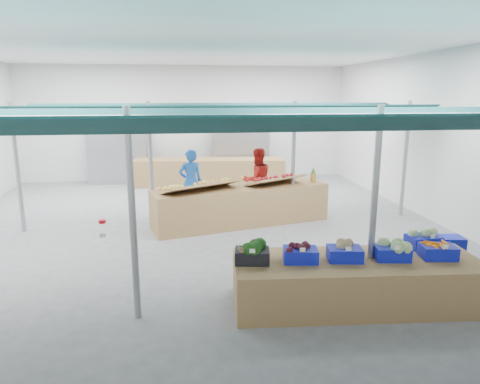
% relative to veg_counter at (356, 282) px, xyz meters
% --- Properties ---
extents(floor, '(13.00, 13.00, 0.00)m').
position_rel_veg_counter_xyz_m(floor, '(-2.26, 4.07, -0.36)').
color(floor, slate).
rests_on(floor, ground).
extents(hall, '(13.00, 13.00, 13.00)m').
position_rel_veg_counter_xyz_m(hall, '(-2.26, 5.51, 2.29)').
color(hall, silver).
rests_on(hall, ground).
extents(pole_grid, '(10.00, 4.60, 3.00)m').
position_rel_veg_counter_xyz_m(pole_grid, '(-1.51, 2.32, 1.45)').
color(pole_grid, gray).
rests_on(pole_grid, floor).
extents(awnings, '(9.50, 7.08, 0.30)m').
position_rel_veg_counter_xyz_m(awnings, '(-1.51, 2.32, 2.42)').
color(awnings, '#0A2E2C').
rests_on(awnings, pole_grid).
extents(back_shelving_left, '(2.00, 0.50, 2.00)m').
position_rel_veg_counter_xyz_m(back_shelving_left, '(-4.76, 10.07, 0.64)').
color(back_shelving_left, '#B23F33').
rests_on(back_shelving_left, floor).
extents(back_shelving_right, '(2.00, 0.50, 2.00)m').
position_rel_veg_counter_xyz_m(back_shelving_right, '(-0.26, 10.07, 0.64)').
color(back_shelving_right, '#B23F33').
rests_on(back_shelving_right, floor).
extents(veg_counter, '(3.78, 1.54, 0.72)m').
position_rel_veg_counter_xyz_m(veg_counter, '(0.00, 0.00, 0.00)').
color(veg_counter, brown).
rests_on(veg_counter, floor).
extents(fruit_counter, '(4.49, 2.08, 0.94)m').
position_rel_veg_counter_xyz_m(fruit_counter, '(-1.10, 4.41, 0.11)').
color(fruit_counter, brown).
rests_on(fruit_counter, floor).
extents(far_counter, '(5.32, 1.63, 0.94)m').
position_rel_veg_counter_xyz_m(far_counter, '(-1.52, 9.21, 0.11)').
color(far_counter, brown).
rests_on(far_counter, floor).
extents(crate_stack, '(0.55, 0.43, 0.61)m').
position_rel_veg_counter_xyz_m(crate_stack, '(2.23, 1.08, -0.05)').
color(crate_stack, '#0F19AC').
rests_on(crate_stack, floor).
extents(vendor_left, '(0.72, 0.56, 1.75)m').
position_rel_veg_counter_xyz_m(vendor_left, '(-2.30, 5.51, 0.51)').
color(vendor_left, '#1B56B2').
rests_on(vendor_left, floor).
extents(vendor_right, '(0.98, 0.85, 1.75)m').
position_rel_veg_counter_xyz_m(vendor_right, '(-0.50, 5.51, 0.51)').
color(vendor_right, '#A21814').
rests_on(vendor_right, floor).
extents(crate_broccoli, '(0.55, 0.44, 0.35)m').
position_rel_veg_counter_xyz_m(crate_broccoli, '(-1.59, 0.13, 0.52)').
color(crate_broccoli, black).
rests_on(crate_broccoli, veg_counter).
extents(crate_beets, '(0.55, 0.44, 0.29)m').
position_rel_veg_counter_xyz_m(crate_beets, '(-0.87, 0.07, 0.49)').
color(crate_beets, '#0F19AC').
rests_on(crate_beets, veg_counter).
extents(crate_celeriac, '(0.55, 0.44, 0.31)m').
position_rel_veg_counter_xyz_m(crate_celeriac, '(-0.20, 0.02, 0.50)').
color(crate_celeriac, '#0F19AC').
rests_on(crate_celeriac, veg_counter).
extents(crate_cabbage, '(0.55, 0.44, 0.35)m').
position_rel_veg_counter_xyz_m(crate_cabbage, '(0.51, -0.04, 0.52)').
color(crate_cabbage, '#0F19AC').
rests_on(crate_cabbage, veg_counter).
extents(crate_carrots, '(0.55, 0.44, 0.29)m').
position_rel_veg_counter_xyz_m(crate_carrots, '(1.23, -0.10, 0.47)').
color(crate_carrots, '#0F19AC').
rests_on(crate_carrots, veg_counter).
extents(sparrow, '(0.12, 0.09, 0.11)m').
position_rel_veg_counter_xyz_m(sparrow, '(-1.76, 0.02, 0.61)').
color(sparrow, brown).
rests_on(sparrow, crate_broccoli).
extents(pole_ribbon, '(0.12, 0.12, 0.28)m').
position_rel_veg_counter_xyz_m(pole_ribbon, '(-3.89, 1.29, 0.72)').
color(pole_ribbon, red).
rests_on(pole_ribbon, pole_grid).
extents(apple_heap_yellow, '(2.00, 1.52, 0.27)m').
position_rel_veg_counter_xyz_m(apple_heap_yellow, '(-2.09, 4.06, 0.74)').
color(apple_heap_yellow, '#997247').
rests_on(apple_heap_yellow, fruit_counter).
extents(apple_heap_red, '(1.65, 1.33, 0.27)m').
position_rel_veg_counter_xyz_m(apple_heap_red, '(-0.22, 4.53, 0.74)').
color(apple_heap_red, '#997247').
rests_on(apple_heap_red, fruit_counter).
extents(pineapple, '(0.14, 0.14, 0.39)m').
position_rel_veg_counter_xyz_m(pineapple, '(0.84, 4.79, 0.76)').
color(pineapple, '#8C6019').
rests_on(pineapple, fruit_counter).
extents(crate_extra, '(0.52, 0.42, 0.32)m').
position_rel_veg_counter_xyz_m(crate_extra, '(1.27, 0.36, 0.51)').
color(crate_extra, '#0F19AC').
rests_on(crate_extra, veg_counter).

